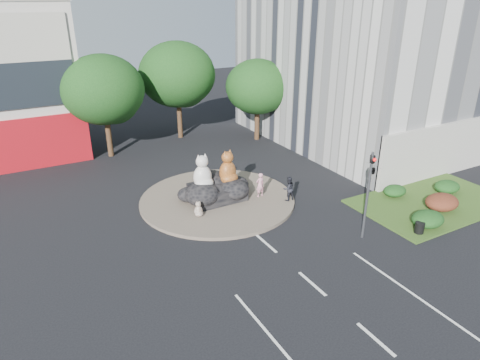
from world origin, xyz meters
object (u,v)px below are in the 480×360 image
at_px(cat_white, 202,171).
at_px(litter_bin, 419,228).
at_px(kitten_white, 239,191).
at_px(pedestrian_dark, 288,189).
at_px(pedestrian_pink, 260,185).
at_px(cat_tabby, 228,167).
at_px(kitten_calico, 198,208).

bearing_deg(cat_white, litter_bin, -45.69).
distance_m(kitten_white, litter_bin, 11.05).
height_order(cat_white, pedestrian_dark, cat_white).
height_order(cat_white, pedestrian_pink, cat_white).
height_order(cat_tabby, pedestrian_pink, cat_tabby).
height_order(pedestrian_pink, pedestrian_dark, pedestrian_pink).
xyz_separation_m(cat_white, pedestrian_pink, (3.50, -1.22, -1.22)).
bearing_deg(pedestrian_dark, cat_tabby, -41.13).
bearing_deg(pedestrian_pink, litter_bin, 118.27).
height_order(cat_tabby, kitten_calico, cat_tabby).
relative_size(kitten_white, pedestrian_pink, 0.45).
relative_size(cat_tabby, litter_bin, 3.59).
bearing_deg(cat_tabby, pedestrian_pink, -51.45).
bearing_deg(kitten_calico, kitten_white, 34.35).
bearing_deg(pedestrian_pink, pedestrian_dark, 128.67).
relative_size(cat_white, kitten_white, 3.10).
distance_m(cat_white, cat_tabby, 1.77).
bearing_deg(cat_tabby, pedestrian_dark, -56.71).
distance_m(cat_tabby, pedestrian_dark, 4.14).
bearing_deg(litter_bin, pedestrian_dark, 121.11).
distance_m(cat_tabby, kitten_white, 1.82).
xyz_separation_m(kitten_calico, pedestrian_dark, (5.91, -0.83, 0.32)).
bearing_deg(cat_tabby, litter_bin, -69.29).
bearing_deg(kitten_calico, cat_tabby, 46.31).
xyz_separation_m(kitten_calico, pedestrian_pink, (4.61, 0.52, 0.34)).
relative_size(kitten_calico, kitten_white, 1.32).
bearing_deg(litter_bin, cat_tabby, 127.31).
height_order(kitten_white, pedestrian_dark, pedestrian_dark).
distance_m(cat_tabby, litter_bin, 11.94).
bearing_deg(kitten_white, litter_bin, -62.94).
bearing_deg(pedestrian_dark, pedestrian_pink, -47.08).
bearing_deg(pedestrian_dark, kitten_calico, -9.00).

